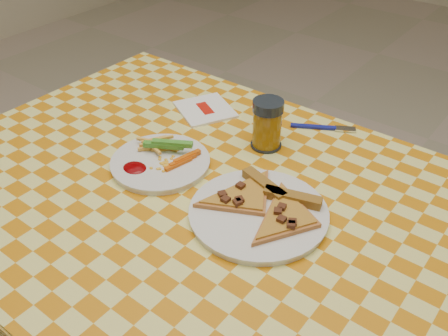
{
  "coord_description": "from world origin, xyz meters",
  "views": [
    {
      "loc": [
        0.5,
        -0.61,
        1.39
      ],
      "look_at": [
        -0.02,
        0.07,
        0.78
      ],
      "focal_mm": 40.0,
      "sensor_mm": 36.0,
      "label": 1
    }
  ],
  "objects_px": {
    "table": "(212,223)",
    "plate_left": "(161,163)",
    "drink_glass": "(267,124)",
    "plate_right": "(258,214)"
  },
  "relations": [
    {
      "from": "table",
      "to": "plate_right",
      "type": "distance_m",
      "value": 0.14
    },
    {
      "from": "plate_left",
      "to": "plate_right",
      "type": "bearing_deg",
      "value": -1.59
    },
    {
      "from": "table",
      "to": "drink_glass",
      "type": "bearing_deg",
      "value": 94.49
    },
    {
      "from": "plate_left",
      "to": "plate_right",
      "type": "height_order",
      "value": "same"
    },
    {
      "from": "table",
      "to": "drink_glass",
      "type": "xyz_separation_m",
      "value": [
        -0.02,
        0.22,
        0.13
      ]
    },
    {
      "from": "table",
      "to": "plate_left",
      "type": "xyz_separation_m",
      "value": [
        -0.16,
        0.01,
        0.08
      ]
    },
    {
      "from": "plate_right",
      "to": "drink_glass",
      "type": "xyz_separation_m",
      "value": [
        -0.13,
        0.22,
        0.05
      ]
    },
    {
      "from": "table",
      "to": "plate_left",
      "type": "distance_m",
      "value": 0.18
    },
    {
      "from": "plate_left",
      "to": "drink_glass",
      "type": "bearing_deg",
      "value": 56.42
    },
    {
      "from": "plate_left",
      "to": "plate_right",
      "type": "distance_m",
      "value": 0.27
    }
  ]
}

